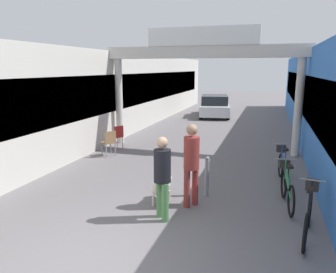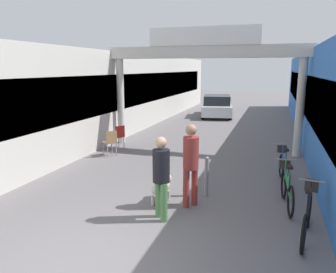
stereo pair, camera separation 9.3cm
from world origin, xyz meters
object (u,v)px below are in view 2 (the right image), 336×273
Objects in this scene: pedestrian_companion at (191,160)px; cafe_chair_red_farther at (119,135)px; bicycle_green_second at (287,186)px; pedestrian_with_dog at (161,173)px; bicycle_blue_third at (284,166)px; bollard_post_metal at (207,176)px; parked_car_white at (217,106)px; cafe_chair_wood_nearer at (110,141)px; bicycle_black_nearest at (308,214)px; dog_on_leash at (162,186)px.

cafe_chair_red_farther is (-3.85, 4.25, -0.52)m from pedestrian_companion.
pedestrian_with_dog is at bearing -147.98° from bicycle_green_second.
bicycle_blue_third is (1.98, 2.27, -0.63)m from pedestrian_companion.
bollard_post_metal is 13.34m from parked_car_white.
pedestrian_with_dog reaches higher than bicycle_green_second.
bicycle_blue_third is at bearing -9.81° from cafe_chair_wood_nearer.
bicycle_black_nearest is 2.93m from bicycle_blue_third.
bicycle_blue_third is (-0.35, 2.91, 0.00)m from bicycle_black_nearest.
bicycle_blue_third is at bearing -72.01° from parked_car_white.
bicycle_blue_third is at bearing 40.24° from dog_on_leash.
cafe_chair_wood_nearer is at bearing 155.93° from bicycle_green_second.
pedestrian_with_dog reaches higher than bollard_post_metal.
pedestrian_with_dog is 14.75m from parked_car_white.
pedestrian_with_dog is 0.90m from pedestrian_companion.
pedestrian_with_dog is 6.13m from cafe_chair_red_farther.
pedestrian_companion is 1.10× the size of bicycle_black_nearest.
bicycle_blue_third is 1.89× the size of cafe_chair_wood_nearer.
bicycle_blue_third is (2.65, 2.24, 0.06)m from dog_on_leash.
bollard_post_metal is 5.39m from cafe_chair_red_farther.
bicycle_green_second is at bearing 14.34° from dog_on_leash.
pedestrian_companion is at bearing -2.04° from dog_on_leash.
dog_on_leash is at bearing 167.41° from bicycle_black_nearest.
dog_on_leash is at bearing -85.37° from parked_car_white.
bicycle_blue_third is at bearing -18.75° from cafe_chair_red_farther.
pedestrian_companion is at bearing -82.65° from parked_car_white.
cafe_chair_wood_nearer is (-5.99, 3.89, 0.10)m from bicycle_black_nearest.
dog_on_leash is at bearing 177.96° from pedestrian_companion.
bicycle_black_nearest is 0.40× the size of parked_car_white.
bicycle_green_second is 1.89× the size of cafe_chair_red_farther.
dog_on_leash is 13.91m from parked_car_white.
dog_on_leash is 5.29m from cafe_chair_red_farther.
parked_car_white is at bearing 80.03° from cafe_chair_wood_nearer.
cafe_chair_wood_nearer is at bearing 138.47° from pedestrian_companion.
dog_on_leash is at bearing 108.29° from pedestrian_with_dog.
bicycle_green_second is 1.56m from bicycle_blue_third.
bicycle_black_nearest is 1.39m from bicycle_green_second.
bollard_post_metal is at bearing -138.38° from bicycle_blue_third.
pedestrian_companion is at bearing -107.23° from bollard_post_metal.
cafe_chair_wood_nearer is (-3.26, 4.04, -0.43)m from pedestrian_with_dog.
pedestrian_with_dog is at bearing -116.51° from pedestrian_companion.
dog_on_leash is at bearing -165.66° from bicycle_green_second.
parked_car_white reaches higher than bicycle_green_second.
parked_car_white is (-4.12, 14.53, 0.21)m from bicycle_black_nearest.
bicycle_black_nearest is 1.88× the size of cafe_chair_red_farther.
cafe_chair_red_farther is at bearing 132.18° from pedestrian_companion.
pedestrian_with_dog is at bearing -176.82° from bicycle_black_nearest.
bicycle_blue_third is 2.36m from bollard_post_metal.
pedestrian_with_dog is 0.40× the size of parked_car_white.
bicycle_black_nearest is at bearing -15.50° from pedestrian_companion.
bollard_post_metal is (-2.11, 1.35, 0.05)m from bicycle_black_nearest.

